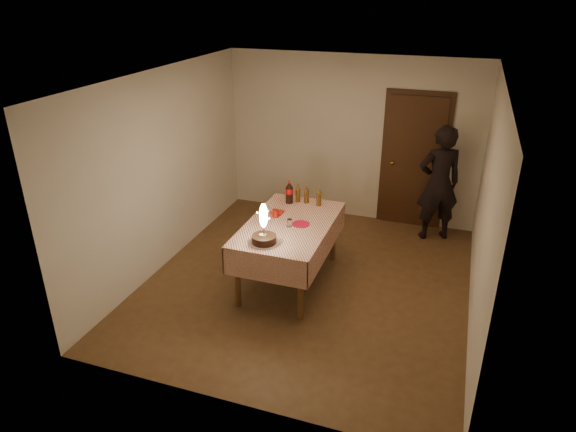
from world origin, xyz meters
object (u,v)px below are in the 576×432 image
object	(u,v)px
red_plate	(301,224)
amber_bottle_mid	(307,195)
birthday_cake	(264,234)
photographer	(439,183)
clear_cup	(290,223)
red_cup	(275,213)
amber_bottle_left	(298,193)
cola_bottle	(289,192)
amber_bottle_right	(319,197)
dining_table	(289,231)

from	to	relation	value
red_plate	amber_bottle_mid	xyz separation A→B (m)	(-0.14, 0.67, 0.11)
birthday_cake	photographer	world-z (taller)	photographer
clear_cup	amber_bottle_mid	world-z (taller)	amber_bottle_mid
red_cup	amber_bottle_left	xyz separation A→B (m)	(0.11, 0.57, 0.07)
cola_bottle	photographer	distance (m)	2.28
cola_bottle	amber_bottle_right	size ratio (longest dim) A/B	1.25
clear_cup	amber_bottle_right	world-z (taller)	amber_bottle_right
birthday_cake	red_plate	bearing A→B (deg)	67.66
cola_bottle	photographer	world-z (taller)	photographer
dining_table	red_plate	world-z (taller)	red_plate
red_cup	cola_bottle	xyz separation A→B (m)	(0.02, 0.49, 0.10)
red_plate	clear_cup	distance (m)	0.15
birthday_cake	amber_bottle_right	bearing A→B (deg)	76.66
red_plate	amber_bottle_right	bearing A→B (deg)	85.81
red_cup	amber_bottle_left	bearing A→B (deg)	78.82
clear_cup	amber_bottle_mid	xyz separation A→B (m)	(-0.02, 0.76, 0.07)
birthday_cake	amber_bottle_left	distance (m)	1.28
red_plate	clear_cup	bearing A→B (deg)	-140.98
red_cup	amber_bottle_right	xyz separation A→B (m)	(0.42, 0.53, 0.07)
birthday_cake	clear_cup	size ratio (longest dim) A/B	5.40
birthday_cake	amber_bottle_mid	xyz separation A→B (m)	(0.11, 1.28, 0.00)
clear_cup	birthday_cake	bearing A→B (deg)	-104.69
clear_cup	cola_bottle	distance (m)	0.74
photographer	red_cup	bearing A→B (deg)	-136.20
red_plate	red_cup	bearing A→B (deg)	164.22
clear_cup	red_plate	bearing A→B (deg)	39.02
red_plate	amber_bottle_mid	size ratio (longest dim) A/B	0.86
red_plate	cola_bottle	world-z (taller)	cola_bottle
amber_bottle_right	cola_bottle	bearing A→B (deg)	-173.95
red_plate	red_cup	world-z (taller)	red_cup
birthday_cake	clear_cup	xyz separation A→B (m)	(0.13, 0.51, -0.07)
dining_table	amber_bottle_right	distance (m)	0.71
dining_table	photographer	bearing A→B (deg)	49.19
amber_bottle_left	photographer	size ratio (longest dim) A/B	0.15
clear_cup	amber_bottle_left	world-z (taller)	amber_bottle_left
dining_table	amber_bottle_mid	distance (m)	0.72
birthday_cake	photographer	size ratio (longest dim) A/B	0.28
clear_cup	photographer	distance (m)	2.57
birthday_cake	red_plate	world-z (taller)	birthday_cake
amber_bottle_mid	photographer	world-z (taller)	photographer
red_plate	photographer	distance (m)	2.43
red_plate	amber_bottle_right	world-z (taller)	amber_bottle_right
clear_cup	cola_bottle	xyz separation A→B (m)	(-0.24, 0.69, 0.11)
dining_table	birthday_cake	size ratio (longest dim) A/B	3.54
dining_table	cola_bottle	bearing A→B (deg)	108.95
red_plate	amber_bottle_mid	bearing A→B (deg)	101.40
cola_bottle	photographer	xyz separation A→B (m)	(1.86, 1.31, -0.11)
red_plate	red_cup	xyz separation A→B (m)	(-0.37, 0.11, 0.05)
clear_cup	photographer	xyz separation A→B (m)	(1.62, 2.00, -0.01)
photographer	amber_bottle_left	bearing A→B (deg)	-145.13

